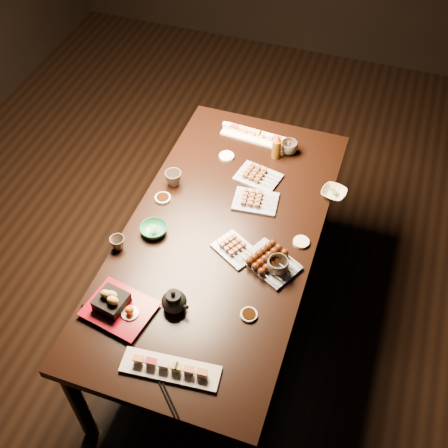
{
  "coord_description": "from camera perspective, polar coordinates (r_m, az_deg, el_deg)",
  "views": [
    {
      "loc": [
        0.94,
        -2.02,
        2.8
      ],
      "look_at": [
        0.37,
        -0.35,
        0.77
      ],
      "focal_mm": 45.0,
      "sensor_mm": 36.0,
      "label": 1
    }
  ],
  "objects": [
    {
      "name": "chopsticks_near",
      "position": [
        2.49,
        -12.08,
        -8.12
      ],
      "size": [
        0.19,
        0.09,
        0.01
      ],
      "primitive_type": null,
      "rotation": [
        0.0,
        0.0,
        0.36
      ],
      "color": "black",
      "rests_on": "dining_table"
    },
    {
      "name": "teacup_mid_right",
      "position": [
        2.52,
        5.48,
        -4.27
      ],
      "size": [
        0.13,
        0.13,
        0.08
      ],
      "primitive_type": "imported",
      "rotation": [
        0.0,
        0.0,
        -0.38
      ],
      "color": "#52483F",
      "rests_on": "dining_table"
    },
    {
      "name": "dining_table",
      "position": [
        2.97,
        -0.31,
        -5.69
      ],
      "size": [
        1.35,
        1.98,
        0.75
      ],
      "primitive_type": "cube",
      "rotation": [
        0.0,
        0.0,
        -0.27
      ],
      "color": "black",
      "rests_on": "ground"
    },
    {
      "name": "tempura_tray",
      "position": [
        2.42,
        -10.68,
        -8.04
      ],
      "size": [
        0.32,
        0.27,
        0.1
      ],
      "primitive_type": null,
      "rotation": [
        0.0,
        0.0,
        -0.18
      ],
      "color": "black",
      "rests_on": "dining_table"
    },
    {
      "name": "sushi_platter_near",
      "position": [
        2.28,
        -5.49,
        -14.27
      ],
      "size": [
        0.41,
        0.15,
        0.05
      ],
      "primitive_type": null,
      "rotation": [
        0.0,
        0.0,
        0.1
      ],
      "color": "white",
      "rests_on": "dining_table"
    },
    {
      "name": "edamame_bowl_green",
      "position": [
        2.69,
        -7.15,
        -0.57
      ],
      "size": [
        0.15,
        0.15,
        0.04
      ],
      "primitive_type": "imported",
      "rotation": [
        0.0,
        0.0,
        0.13
      ],
      "color": "#2B855C",
      "rests_on": "dining_table"
    },
    {
      "name": "sauce_dish_nw",
      "position": [
        3.05,
        0.26,
        6.89
      ],
      "size": [
        0.1,
        0.1,
        0.01
      ],
      "primitive_type": "cylinder",
      "rotation": [
        0.0,
        0.0,
        -0.34
      ],
      "color": "white",
      "rests_on": "dining_table"
    },
    {
      "name": "yakitori_plate_right",
      "position": [
        2.59,
        1.16,
        -2.38
      ],
      "size": [
        0.24,
        0.22,
        0.05
      ],
      "primitive_type": null,
      "rotation": [
        0.0,
        0.0,
        -0.52
      ],
      "color": "#828EB6",
      "rests_on": "dining_table"
    },
    {
      "name": "teacup_far_left",
      "position": [
        2.89,
        -5.16,
        4.63
      ],
      "size": [
        0.09,
        0.09,
        0.08
      ],
      "primitive_type": "imported",
      "rotation": [
        0.0,
        0.0,
        -0.05
      ],
      "color": "#52483F",
      "rests_on": "dining_table"
    },
    {
      "name": "sauce_dish_west",
      "position": [
        2.84,
        -6.23,
        2.63
      ],
      "size": [
        0.1,
        0.1,
        0.01
      ],
      "primitive_type": "cylinder",
      "rotation": [
        0.0,
        0.0,
        -0.31
      ],
      "color": "white",
      "rests_on": "dining_table"
    },
    {
      "name": "chopsticks_se",
      "position": [
        2.26,
        -5.94,
        -16.7
      ],
      "size": [
        0.17,
        0.17,
        0.01
      ],
      "primitive_type": null,
      "rotation": [
        0.0,
        0.0,
        -0.77
      ],
      "color": "black",
      "rests_on": "dining_table"
    },
    {
      "name": "sauce_dish_se",
      "position": [
        2.41,
        2.53,
        -9.18
      ],
      "size": [
        0.1,
        0.1,
        0.01
      ],
      "primitive_type": "cylinder",
      "rotation": [
        0.0,
        0.0,
        -0.56
      ],
      "color": "white",
      "rests_on": "dining_table"
    },
    {
      "name": "condiment_bottle",
      "position": [
        3.02,
        5.38,
        7.87
      ],
      "size": [
        0.07,
        0.07,
        0.15
      ],
      "primitive_type": "cylinder",
      "rotation": [
        0.0,
        0.0,
        -0.69
      ],
      "color": "brown",
      "rests_on": "dining_table"
    },
    {
      "name": "teacup_near_left",
      "position": [
        2.64,
        -10.74,
        -1.92
      ],
      "size": [
        0.1,
        0.1,
        0.07
      ],
      "primitive_type": "imported",
      "rotation": [
        0.0,
        0.0,
        -0.65
      ],
      "color": "#52483F",
      "rests_on": "dining_table"
    },
    {
      "name": "edamame_bowl_cream",
      "position": [
        2.89,
        11.09,
        3.12
      ],
      "size": [
        0.14,
        0.14,
        0.03
      ],
      "primitive_type": "imported",
      "rotation": [
        0.0,
        0.0,
        -0.21
      ],
      "color": "beige",
      "rests_on": "dining_table"
    },
    {
      "name": "yakitori_plate_left",
      "position": [
        2.92,
        3.51,
        5.06
      ],
      "size": [
        0.25,
        0.2,
        0.06
      ],
      "primitive_type": null,
      "rotation": [
        0.0,
        0.0,
        -0.2
      ],
      "color": "#828EB6",
      "rests_on": "dining_table"
    },
    {
      "name": "teacup_far_right",
      "position": [
        3.08,
        6.61,
        7.73
      ],
      "size": [
        0.12,
        0.12,
        0.07
      ],
      "primitive_type": "imported",
      "rotation": [
        0.0,
        0.0,
        -0.35
      ],
      "color": "#52483F",
      "rests_on": "dining_table"
    },
    {
      "name": "teapot",
      "position": [
        2.4,
        -5.12,
        -7.68
      ],
      "size": [
        0.16,
        0.16,
        0.11
      ],
      "primitive_type": null,
      "rotation": [
        0.0,
        0.0,
        -0.25
      ],
      "color": "black",
      "rests_on": "dining_table"
    },
    {
      "name": "ground",
      "position": [
        3.58,
        -3.77,
        -2.67
      ],
      "size": [
        5.0,
        5.0,
        0.0
      ],
      "primitive_type": "plane",
      "color": "black",
      "rests_on": "ground"
    },
    {
      "name": "sauce_dish_east",
      "position": [
        2.66,
        7.85,
        -1.83
      ],
      "size": [
        0.1,
        0.1,
        0.01
      ],
      "primitive_type": "cylinder",
      "rotation": [
        0.0,
        0.0,
        -0.44
      ],
      "color": "white",
      "rests_on": "dining_table"
    },
    {
      "name": "tsukune_plate",
      "position": [
        2.55,
        4.76,
        -3.72
      ],
      "size": [
        0.3,
        0.27,
        0.06
      ],
      "primitive_type": null,
      "rotation": [
        0.0,
        0.0,
        -0.47
      ],
      "color": "#828EB6",
      "rests_on": "dining_table"
    },
    {
      "name": "yakitori_plate_center",
      "position": [
        2.8,
        3.24,
        2.59
      ],
      "size": [
        0.23,
        0.18,
        0.06
      ],
      "primitive_type": null,
      "rotation": [
        0.0,
        0.0,
        0.11
      ],
      "color": "#828EB6",
      "rests_on": "dining_table"
    },
    {
      "name": "sushi_platter_far",
      "position": [
        3.16,
        3.26,
        9.08
      ],
      "size": [
        0.4,
        0.14,
        0.05
      ],
      "primitive_type": null,
      "rotation": [
        0.0,
        0.0,
        3.07
      ],
      "color": "white",
      "rests_on": "dining_table"
    }
  ]
}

